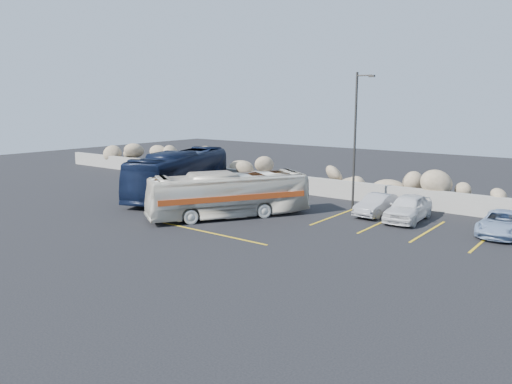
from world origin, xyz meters
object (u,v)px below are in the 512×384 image
Objects in this scene: tour_coach at (180,173)px; car_a at (408,208)px; car_b at (377,205)px; lamppost at (356,137)px; vintage_bus at (229,195)px; car_d at (503,223)px.

car_a is (15.05, 2.39, -0.81)m from tour_coach.
car_b is at bearing 170.62° from car_a.
lamppost is 2.22× the size of car_b.
car_a is at bearing -13.55° from lamppost.
lamppost is at bearing 85.14° from vintage_bus.
tour_coach is at bearing -171.01° from vintage_bus.
car_a is 1.16× the size of car_b.
car_b is (13.18, 2.61, -0.93)m from tour_coach.
car_a is 1.01× the size of car_d.
lamppost reaches higher than car_b.
vintage_bus is at bearing -42.37° from tour_coach.
lamppost is at bearing 171.71° from car_d.
tour_coach is 3.03× the size of car_b.
car_a is at bearing 177.38° from car_d.
lamppost reaches higher than car_a.
vintage_bus is at bearing -150.23° from car_a.
tour_coach is at bearing -175.09° from car_d.
lamppost is 0.89× the size of vintage_bus.
car_a is 1.89m from car_b.
car_b reaches higher than car_d.
car_a reaches higher than car_d.
car_d is (6.57, -0.29, -0.02)m from car_b.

